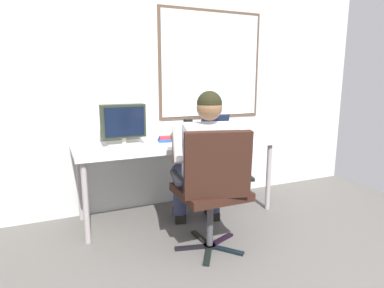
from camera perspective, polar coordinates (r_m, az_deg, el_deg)
The scene contains 10 objects.
wall_rear at distance 3.38m, azimuth -5.09°, elevation 10.46°, with size 4.93×0.08×2.51m.
desk at distance 3.11m, azimuth -2.52°, elevation -0.73°, with size 1.89×0.62×0.72m.
office_chair at distance 2.41m, azimuth 3.76°, elevation -6.80°, with size 0.64×0.59×0.96m.
person_seated at distance 2.64m, azimuth 2.22°, elevation -3.31°, with size 0.63×0.87×1.22m.
crt_monitor at distance 2.97m, azimuth -11.85°, elevation 3.58°, with size 0.39×0.24×0.36m.
laptop at distance 3.35m, azimuth 4.60°, elevation 2.22°, with size 0.33×0.32×0.23m.
wine_glass at distance 2.94m, azimuth -1.95°, elevation 1.62°, with size 0.08×0.08×0.14m.
desk_speaker at distance 3.21m, azimuth -0.69°, elevation 2.57°, with size 0.07×0.08×0.20m.
book_stack at distance 3.12m, azimuth -3.99°, elevation 0.89°, with size 0.23×0.15×0.05m.
coffee_mug at distance 3.03m, azimuth 1.25°, elevation 1.08°, with size 0.08×0.08×0.10m.
Camera 1 is at (-1.06, -1.19, 1.31)m, focal length 30.69 mm.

